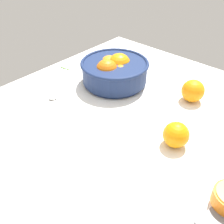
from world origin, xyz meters
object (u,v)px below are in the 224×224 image
(loose_orange_2, at_px, (176,135))
(loose_orange_1, at_px, (193,91))
(spoon, at_px, (43,100))
(fruit_bowl, at_px, (114,71))

(loose_orange_2, bearing_deg, loose_orange_1, 17.27)
(loose_orange_2, bearing_deg, spoon, 104.58)
(loose_orange_1, bearing_deg, fruit_bowl, 107.77)
(fruit_bowl, bearing_deg, spoon, 158.76)
(loose_orange_2, xyz_separation_m, spoon, (-0.12, 0.45, -0.03))
(loose_orange_1, xyz_separation_m, loose_orange_2, (-0.23, -0.07, -0.00))
(loose_orange_2, height_order, spoon, loose_orange_2)
(fruit_bowl, height_order, loose_orange_2, fruit_bowl)
(fruit_bowl, distance_m, spoon, 0.28)
(fruit_bowl, height_order, loose_orange_1, fruit_bowl)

